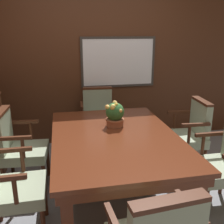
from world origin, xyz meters
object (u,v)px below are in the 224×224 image
(chair_left_far, at_px, (18,145))
(chair_left_near, at_px, (7,183))
(dining_table, at_px, (115,143))
(chair_head_far, at_px, (98,116))
(potted_plant, at_px, (115,114))
(chair_right_far, at_px, (189,132))

(chair_left_far, xyz_separation_m, chair_left_near, (0.01, -0.78, 0.00))
(dining_table, bearing_deg, chair_left_near, -159.72)
(dining_table, relative_size, chair_head_far, 1.91)
(chair_left_near, distance_m, potted_plant, 1.28)
(chair_left_near, bearing_deg, potted_plant, -59.77)
(chair_head_far, xyz_separation_m, chair_right_far, (1.03, -0.87, 0.00))
(chair_head_far, bearing_deg, dining_table, -87.56)
(chair_right_far, bearing_deg, chair_head_far, -125.97)
(chair_left_near, bearing_deg, dining_table, -70.22)
(chair_right_far, distance_m, potted_plant, 1.05)
(chair_right_far, relative_size, chair_left_near, 1.00)
(chair_left_far, bearing_deg, potted_plant, -93.47)
(chair_head_far, relative_size, potted_plant, 3.29)
(dining_table, bearing_deg, chair_right_far, 20.76)
(dining_table, relative_size, chair_left_near, 1.91)
(chair_left_far, distance_m, potted_plant, 1.14)
(chair_head_far, distance_m, chair_left_near, 1.93)
(chair_head_far, height_order, chair_left_near, same)
(dining_table, bearing_deg, chair_left_far, 158.57)
(chair_left_near, relative_size, potted_plant, 3.29)
(dining_table, height_order, chair_right_far, chair_right_far)
(chair_head_far, bearing_deg, chair_left_near, -118.91)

